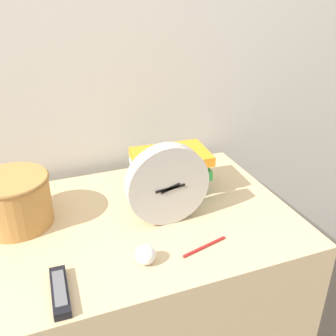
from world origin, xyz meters
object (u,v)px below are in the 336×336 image
(tv_remote, at_px, (60,291))
(crumpled_paper_ball, at_px, (146,255))
(desk_clock, at_px, (168,185))
(book_stack, at_px, (169,170))
(basket, at_px, (14,199))
(pen, at_px, (205,247))

(tv_remote, xyz_separation_m, crumpled_paper_ball, (0.22, 0.03, 0.02))
(desk_clock, xyz_separation_m, crumpled_paper_ball, (-0.12, -0.16, -0.09))
(tv_remote, bearing_deg, desk_clock, 29.66)
(book_stack, bearing_deg, desk_clock, -112.64)
(book_stack, height_order, basket, basket)
(book_stack, distance_m, tv_remote, 0.54)
(basket, xyz_separation_m, crumpled_paper_ball, (0.30, -0.30, -0.05))
(book_stack, relative_size, tv_remote, 1.69)
(basket, xyz_separation_m, tv_remote, (0.08, -0.34, -0.07))
(tv_remote, bearing_deg, crumpled_paper_ball, 9.02)
(crumpled_paper_ball, distance_m, pen, 0.17)
(basket, distance_m, crumpled_paper_ball, 0.43)
(book_stack, xyz_separation_m, pen, (-0.02, -0.31, -0.08))
(crumpled_paper_ball, bearing_deg, pen, 0.50)
(desk_clock, relative_size, book_stack, 0.91)
(desk_clock, xyz_separation_m, tv_remote, (-0.34, -0.19, -0.11))
(desk_clock, bearing_deg, crumpled_paper_ball, -126.91)
(book_stack, bearing_deg, basket, -178.38)
(tv_remote, bearing_deg, book_stack, 41.03)
(crumpled_paper_ball, bearing_deg, desk_clock, 53.09)
(basket, height_order, pen, basket)
(desk_clock, relative_size, basket, 1.14)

